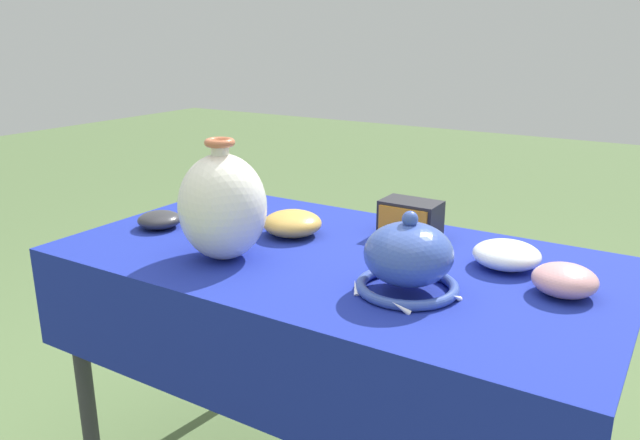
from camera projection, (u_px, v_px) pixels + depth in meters
display_table at (332, 286)px, 1.52m from camera, size 1.34×0.73×0.78m
vase_tall_bulbous at (223, 206)px, 1.45m from camera, size 0.21×0.21×0.29m
vase_dome_bell at (408, 260)px, 1.28m from camera, size 0.22×0.23×0.18m
mosaic_tile_box at (410, 219)px, 1.63m from camera, size 0.15×0.10×0.09m
bowl_shallow_ochre at (292, 223)px, 1.64m from camera, size 0.15×0.15×0.07m
bowl_shallow_porcelain at (507, 255)px, 1.42m from camera, size 0.15×0.15×0.06m
bowl_shallow_rose at (565, 280)px, 1.27m from camera, size 0.13×0.13×0.06m
bowl_shallow_slate at (227, 216)px, 1.70m from camera, size 0.16×0.16×0.07m
bowl_shallow_charcoal at (159, 220)px, 1.71m from camera, size 0.12×0.12×0.05m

